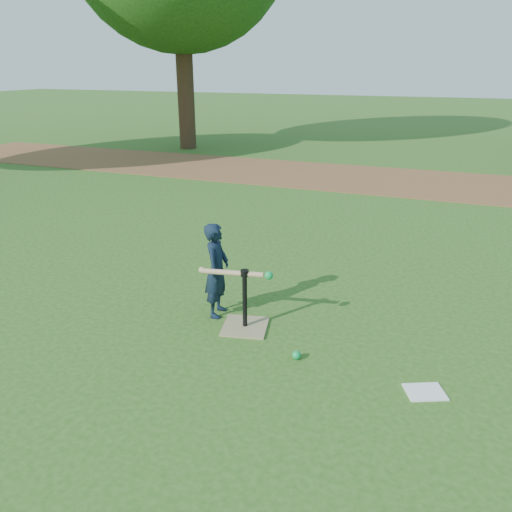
% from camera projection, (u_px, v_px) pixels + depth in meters
% --- Properties ---
extents(ground, '(80.00, 80.00, 0.00)m').
position_uv_depth(ground, '(244.00, 337.00, 4.76)').
color(ground, '#285116').
rests_on(ground, ground).
extents(dirt_strip, '(24.00, 3.00, 0.01)m').
position_uv_depth(dirt_strip, '(370.00, 179.00, 11.28)').
color(dirt_strip, brown).
rests_on(dirt_strip, ground).
extents(child, '(0.29, 0.39, 0.98)m').
position_uv_depth(child, '(217.00, 270.00, 5.02)').
color(child, black).
rests_on(child, ground).
extents(wiffle_ball_ground, '(0.08, 0.08, 0.08)m').
position_uv_depth(wiffle_ball_ground, '(296.00, 355.00, 4.38)').
color(wiffle_ball_ground, '#0D9944').
rests_on(wiffle_ball_ground, ground).
extents(clipboard, '(0.37, 0.33, 0.01)m').
position_uv_depth(clipboard, '(425.00, 392.00, 3.95)').
color(clipboard, white).
rests_on(clipboard, ground).
extents(batting_tee, '(0.51, 0.51, 0.61)m').
position_uv_depth(batting_tee, '(245.00, 318.00, 4.89)').
color(batting_tee, '#90825B').
rests_on(batting_tee, ground).
extents(swing_action, '(0.73, 0.17, 0.09)m').
position_uv_depth(swing_action, '(236.00, 273.00, 4.73)').
color(swing_action, tan).
rests_on(swing_action, ground).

